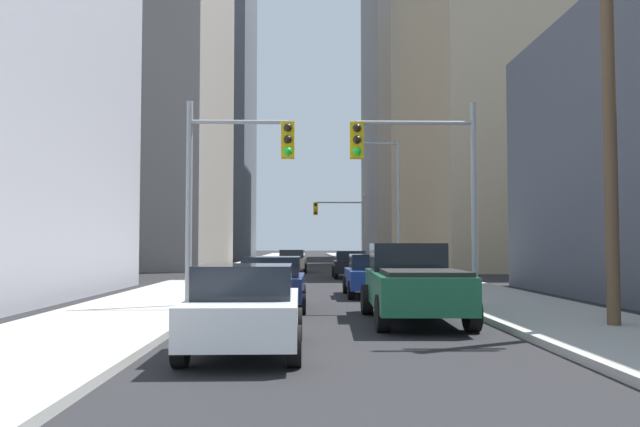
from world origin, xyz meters
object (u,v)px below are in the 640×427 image
object	(u,v)px
sedan_navy	(272,283)
traffic_signal_near_right	(420,169)
sedan_white	(246,308)
traffic_signal_near_left	(234,170)
sedan_blue	(372,275)
sedan_beige	(292,261)
sedan_black	(350,264)
pickup_truck_green	(413,283)
traffic_signal_far_right	(341,218)

from	to	relation	value
sedan_navy	traffic_signal_near_right	distance (m)	5.39
sedan_white	traffic_signal_near_left	distance (m)	7.96
sedan_white	traffic_signal_near_right	xyz separation A→B (m)	(4.36, 7.20, 3.27)
sedan_white	sedan_blue	world-z (taller)	same
sedan_blue	sedan_beige	distance (m)	20.36
sedan_white	traffic_signal_near_right	bearing A→B (deg)	58.79
sedan_black	sedan_beige	distance (m)	8.05
pickup_truck_green	sedan_beige	distance (m)	27.89
sedan_navy	sedan_blue	xyz separation A→B (m)	(3.38, 4.60, 0.00)
traffic_signal_near_left	sedan_blue	bearing A→B (deg)	47.09
sedan_black	traffic_signal_near_right	world-z (taller)	traffic_signal_near_right
sedan_beige	traffic_signal_far_right	bearing A→B (deg)	69.32
traffic_signal_near_left	traffic_signal_far_right	distance (m)	35.60
traffic_signal_far_right	sedan_beige	bearing A→B (deg)	-110.68
sedan_beige	sedan_navy	bearing A→B (deg)	-90.23
pickup_truck_green	traffic_signal_near_left	bearing A→B (deg)	149.09
traffic_signal_near_left	traffic_signal_near_right	size ratio (longest dim) A/B	1.00
sedan_navy	traffic_signal_far_right	distance (m)	35.42
sedan_black	traffic_signal_near_left	size ratio (longest dim) A/B	0.71
sedan_blue	sedan_beige	xyz separation A→B (m)	(-3.28, 20.09, 0.00)
traffic_signal_near_right	pickup_truck_green	bearing A→B (deg)	-104.46
sedan_white	sedan_navy	distance (m)	7.40
pickup_truck_green	traffic_signal_near_right	xyz separation A→B (m)	(0.72, 2.78, 3.10)
sedan_white	sedan_beige	xyz separation A→B (m)	(0.18, 32.09, 0.00)
sedan_blue	traffic_signal_near_right	distance (m)	5.87
sedan_beige	traffic_signal_near_right	bearing A→B (deg)	-80.47
sedan_white	traffic_signal_far_right	bearing A→B (deg)	84.50
sedan_beige	traffic_signal_near_left	xyz separation A→B (m)	(-1.18, -24.89, 3.24)
sedan_beige	traffic_signal_near_right	xyz separation A→B (m)	(4.18, -24.89, 3.27)
sedan_navy	sedan_beige	bearing A→B (deg)	89.77
pickup_truck_green	sedan_blue	size ratio (longest dim) A/B	1.29
traffic_signal_far_right	sedan_navy	bearing A→B (deg)	-96.52
sedan_blue	traffic_signal_near_right	size ratio (longest dim) A/B	0.70
sedan_white	sedan_black	distance (m)	25.05
pickup_truck_green	sedan_blue	xyz separation A→B (m)	(-0.18, 7.58, -0.16)
pickup_truck_green	sedan_white	xyz separation A→B (m)	(-3.65, -4.42, -0.16)
sedan_white	traffic_signal_far_right	xyz separation A→B (m)	(4.09, 42.43, 3.29)
sedan_black	traffic_signal_near_right	size ratio (longest dim) A/B	0.71
sedan_black	traffic_signal_far_right	xyz separation A→B (m)	(0.51, 17.64, 3.29)
sedan_black	traffic_signal_far_right	world-z (taller)	traffic_signal_far_right
sedan_white	traffic_signal_far_right	size ratio (longest dim) A/B	0.70
sedan_black	traffic_signal_near_right	xyz separation A→B (m)	(0.78, -17.59, 3.27)
sedan_blue	sedan_black	size ratio (longest dim) A/B	0.99
pickup_truck_green	sedan_beige	world-z (taller)	pickup_truck_green
pickup_truck_green	traffic_signal_near_right	bearing A→B (deg)	75.54
sedan_white	traffic_signal_far_right	distance (m)	42.76
sedan_navy	traffic_signal_near_right	size ratio (longest dim) A/B	0.70
pickup_truck_green	sedan_blue	bearing A→B (deg)	91.39
sedan_navy	sedan_beige	world-z (taller)	same
sedan_beige	traffic_signal_near_right	distance (m)	25.45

